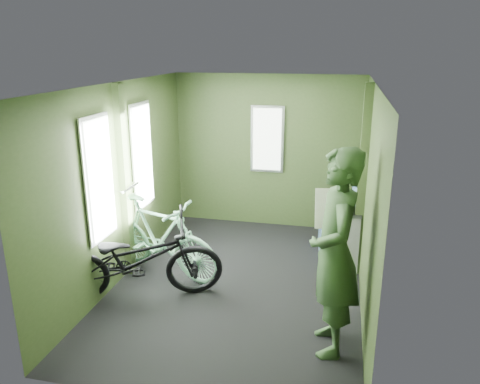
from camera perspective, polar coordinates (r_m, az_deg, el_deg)
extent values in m
plane|color=black|center=(5.63, -0.22, -11.05)|extent=(4.00, 4.00, 0.00)
cube|color=silver|center=(4.96, -0.26, 13.00)|extent=(2.80, 4.00, 0.02)
cube|color=#32431F|center=(7.08, 3.34, 4.88)|extent=(2.80, 0.02, 2.30)
cube|color=#32431F|center=(3.39, -7.81, -9.59)|extent=(2.80, 0.02, 2.30)
cube|color=#32431F|center=(5.64, -14.25, 1.11)|extent=(0.02, 4.00, 2.30)
cube|color=#32431F|center=(5.07, 15.38, -0.81)|extent=(0.02, 4.00, 2.30)
cube|color=#32431F|center=(5.63, -13.88, 1.09)|extent=(0.08, 0.12, 2.30)
cube|color=silver|center=(5.10, -16.67, 1.53)|extent=(0.02, 0.56, 1.34)
cube|color=silver|center=(6.05, -11.71, 4.34)|extent=(0.02, 0.56, 1.34)
cube|color=white|center=(4.99, -17.10, 7.39)|extent=(0.00, 0.12, 0.12)
cube|color=white|center=(5.96, -11.94, 9.30)|extent=(0.00, 0.12, 0.12)
cylinder|color=silver|center=(5.61, -13.20, 0.55)|extent=(0.03, 0.40, 0.03)
cube|color=#32431F|center=(5.64, 14.64, 1.08)|extent=(0.10, 0.10, 2.30)
cube|color=white|center=(5.79, 15.39, 8.54)|extent=(0.02, 0.40, 0.50)
cube|color=silver|center=(7.00, 3.31, 6.40)|extent=(0.50, 0.02, 1.00)
imported|color=black|center=(5.43, -12.12, -12.64)|extent=(2.02, 1.41, 1.08)
imported|color=#7FC69E|center=(5.87, -9.48, -10.03)|extent=(1.83, 1.19, 1.09)
imported|color=#33512C|center=(4.20, 11.48, -7.37)|extent=(0.56, 0.76, 1.89)
cube|color=silver|center=(4.36, 11.16, -2.00)|extent=(0.32, 0.16, 0.36)
cube|color=gray|center=(5.97, 13.20, -5.71)|extent=(0.23, 0.32, 0.77)
cube|color=navy|center=(6.45, 11.84, -5.41)|extent=(0.56, 0.92, 0.44)
cube|color=navy|center=(6.29, 14.07, -1.62)|extent=(0.13, 0.88, 0.49)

